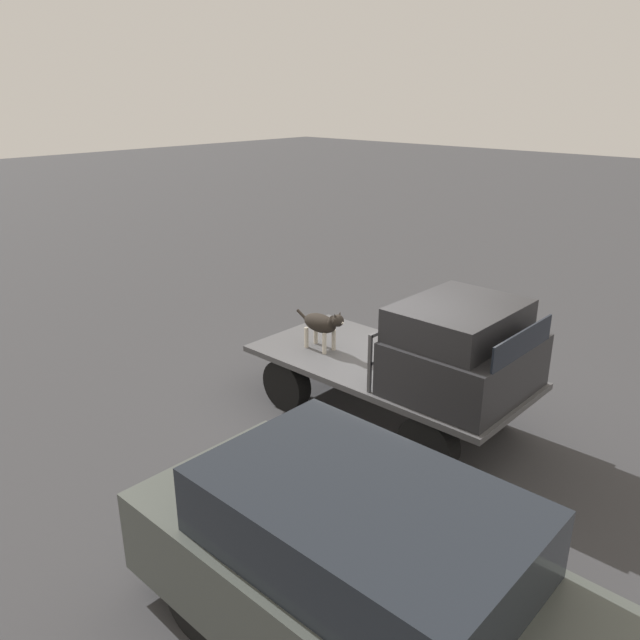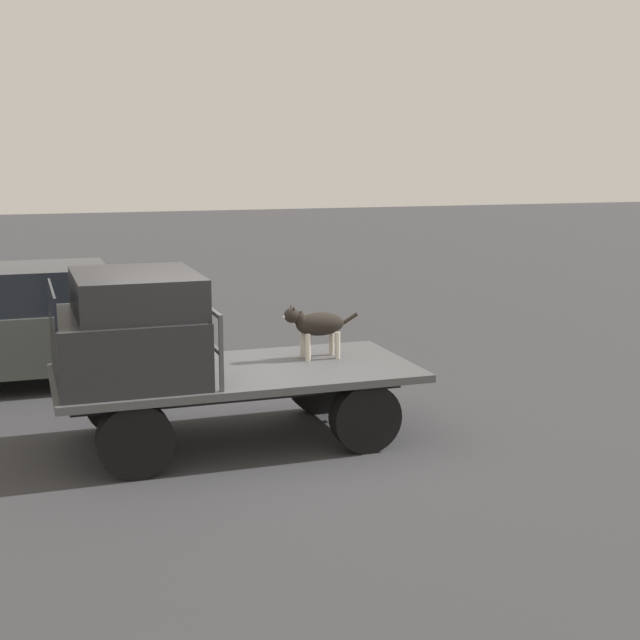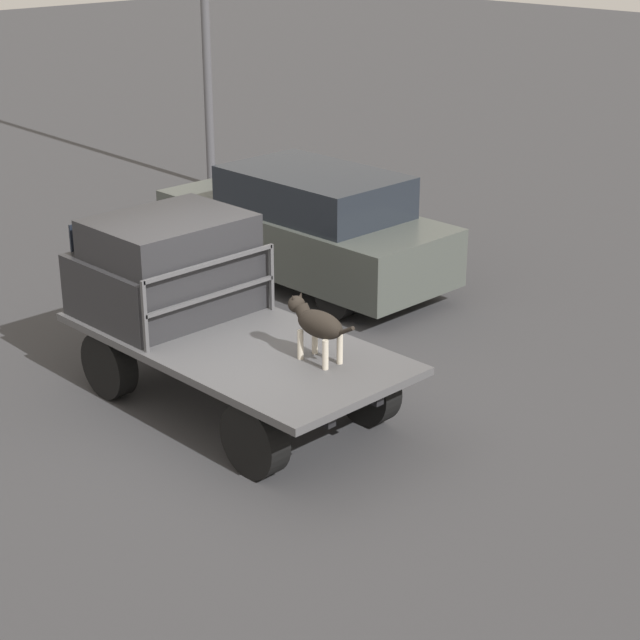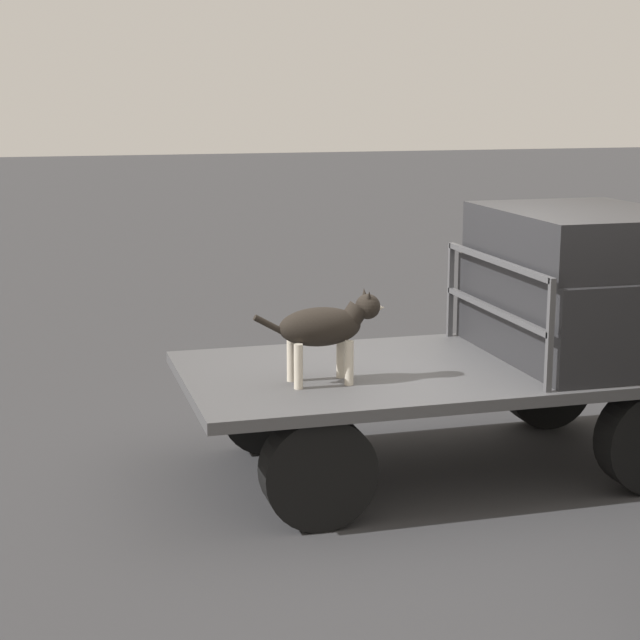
{
  "view_description": "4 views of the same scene",
  "coord_description": "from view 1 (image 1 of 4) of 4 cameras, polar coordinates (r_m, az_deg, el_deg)",
  "views": [
    {
      "loc": [
        4.55,
        -6.28,
        4.25
      ],
      "look_at": [
        -1.03,
        -0.24,
        1.23
      ],
      "focal_mm": 35.0,
      "sensor_mm": 36.0,
      "label": 1
    },
    {
      "loc": [
        2.15,
        9.04,
        3.05
      ],
      "look_at": [
        -1.03,
        -0.24,
        1.23
      ],
      "focal_mm": 50.0,
      "sensor_mm": 36.0,
      "label": 2
    },
    {
      "loc": [
        -7.86,
        6.46,
        5.03
      ],
      "look_at": [
        -1.03,
        -0.24,
        1.23
      ],
      "focal_mm": 60.0,
      "sensor_mm": 36.0,
      "label": 3
    },
    {
      "loc": [
        -2.87,
        -6.91,
        2.72
      ],
      "look_at": [
        -1.03,
        -0.24,
        1.23
      ],
      "focal_mm": 60.0,
      "sensor_mm": 36.0,
      "label": 4
    }
  ],
  "objects": [
    {
      "name": "flatbed_truck",
      "position": [
        8.58,
        6.14,
        -5.3
      ],
      "size": [
        3.81,
        1.84,
        0.79
      ],
      "color": "black",
      "rests_on": "ground"
    },
    {
      "name": "parked_sedan",
      "position": [
        5.03,
        5.36,
        -23.2
      ],
      "size": [
        4.41,
        1.72,
        1.59
      ],
      "rotation": [
        0.0,
        0.0,
        -0.12
      ],
      "color": "black",
      "rests_on": "ground"
    },
    {
      "name": "truck_headboard",
      "position": [
        8.11,
        8.29,
        -1.4
      ],
      "size": [
        0.04,
        1.72,
        0.75
      ],
      "color": "#4C4C4F",
      "rests_on": "flatbed_truck"
    },
    {
      "name": "dog",
      "position": [
        8.74,
        0.26,
        -0.38
      ],
      "size": [
        0.9,
        0.26,
        0.63
      ],
      "rotation": [
        0.0,
        0.0,
        -0.3
      ],
      "color": "beige",
      "rests_on": "flatbed_truck"
    },
    {
      "name": "truck_cab",
      "position": [
        7.74,
        12.9,
        -2.7
      ],
      "size": [
        1.44,
        1.72,
        1.08
      ],
      "color": "#28282B",
      "rests_on": "flatbed_truck"
    },
    {
      "name": "ground_plane",
      "position": [
        8.84,
        6.0,
        -8.65
      ],
      "size": [
        80.0,
        80.0,
        0.0
      ],
      "primitive_type": "plane",
      "color": "#38383A"
    }
  ]
}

